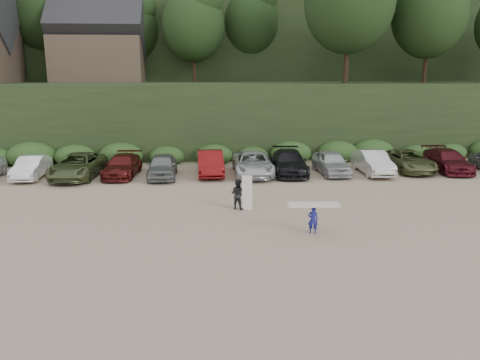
{
  "coord_description": "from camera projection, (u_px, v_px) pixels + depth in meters",
  "views": [
    {
      "loc": [
        -2.69,
        -21.46,
        7.11
      ],
      "look_at": [
        -0.73,
        3.0,
        1.3
      ],
      "focal_mm": 35.0,
      "sensor_mm": 36.0,
      "label": 1
    }
  ],
  "objects": [
    {
      "name": "child_surfer",
      "position": [
        313.0,
        213.0,
        20.64
      ],
      "size": [
        2.31,
        0.79,
        1.36
      ],
      "color": "navy",
      "rests_on": "ground"
    },
    {
      "name": "ground",
      "position": [
        260.0,
        220.0,
        22.66
      ],
      "size": [
        120.0,
        120.0,
        0.0
      ],
      "primitive_type": "plane",
      "color": "tan",
      "rests_on": "ground"
    },
    {
      "name": "hillside_backdrop",
      "position": [
        222.0,
        34.0,
        54.91
      ],
      "size": [
        90.0,
        41.5,
        28.0
      ],
      "color": "black",
      "rests_on": "ground"
    },
    {
      "name": "adult_surfer",
      "position": [
        238.0,
        194.0,
        24.28
      ],
      "size": [
        1.24,
        0.95,
        1.87
      ],
      "color": "black",
      "rests_on": "ground"
    },
    {
      "name": "parked_cars",
      "position": [
        258.0,
        164.0,
        32.32
      ],
      "size": [
        40.04,
        6.04,
        1.63
      ],
      "color": "silver",
      "rests_on": "ground"
    }
  ]
}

